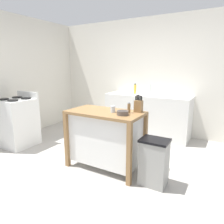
% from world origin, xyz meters
% --- Properties ---
extents(ground_plane, '(5.88, 5.88, 0.00)m').
position_xyz_m(ground_plane, '(0.00, 0.00, 0.00)').
color(ground_plane, '#ADA8A0').
rests_on(ground_plane, ground).
extents(wall_back, '(4.88, 0.10, 2.60)m').
position_xyz_m(wall_back, '(0.00, 2.26, 1.30)').
color(wall_back, silver).
rests_on(wall_back, ground).
extents(wall_left, '(0.10, 2.86, 2.60)m').
position_xyz_m(wall_left, '(-2.44, 0.83, 1.30)').
color(wall_left, silver).
rests_on(wall_left, ground).
extents(kitchen_island, '(1.12, 0.60, 0.89)m').
position_xyz_m(kitchen_island, '(0.07, 0.16, 0.50)').
color(kitchen_island, olive).
rests_on(kitchen_island, ground).
extents(knife_block, '(0.11, 0.09, 0.25)m').
position_xyz_m(knife_block, '(0.51, 0.36, 0.98)').
color(knife_block, olive).
rests_on(knife_block, kitchen_island).
extents(bowl_ceramic_small, '(0.16, 0.16, 0.06)m').
position_xyz_m(bowl_ceramic_small, '(0.40, 0.08, 0.92)').
color(bowl_ceramic_small, '#564C47').
rests_on(bowl_ceramic_small, kitchen_island).
extents(drinking_cup, '(0.07, 0.07, 0.09)m').
position_xyz_m(drinking_cup, '(0.21, 0.16, 0.93)').
color(drinking_cup, silver).
rests_on(drinking_cup, kitchen_island).
extents(pepper_grinder, '(0.04, 0.04, 0.16)m').
position_xyz_m(pepper_grinder, '(0.42, 0.24, 0.96)').
color(pepper_grinder, olive).
rests_on(pepper_grinder, kitchen_island).
extents(trash_bin, '(0.36, 0.28, 0.63)m').
position_xyz_m(trash_bin, '(0.87, 0.07, 0.32)').
color(trash_bin, gray).
rests_on(trash_bin, ground).
extents(sink_counter, '(1.85, 0.60, 0.92)m').
position_xyz_m(sink_counter, '(0.08, 1.91, 0.46)').
color(sink_counter, silver).
rests_on(sink_counter, ground).
extents(sink_faucet, '(0.02, 0.02, 0.22)m').
position_xyz_m(sink_faucet, '(0.08, 2.05, 1.03)').
color(sink_faucet, '#B7BCC1').
rests_on(sink_faucet, sink_counter).
extents(bottle_dish_soap, '(0.05, 0.05, 0.23)m').
position_xyz_m(bottle_dish_soap, '(-0.25, 1.95, 1.03)').
color(bottle_dish_soap, yellow).
rests_on(bottle_dish_soap, sink_counter).
extents(stove, '(0.60, 0.60, 1.04)m').
position_xyz_m(stove, '(-1.89, 0.06, 0.47)').
color(stove, silver).
rests_on(stove, ground).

